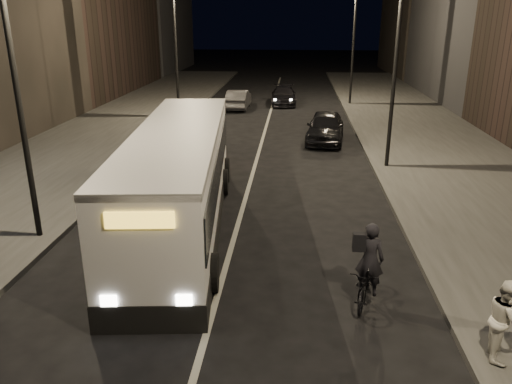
% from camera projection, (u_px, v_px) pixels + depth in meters
% --- Properties ---
extents(ground, '(180.00, 180.00, 0.00)m').
position_uv_depth(ground, '(207.00, 331.00, 10.31)').
color(ground, black).
rests_on(ground, ground).
extents(sidewalk_right, '(7.00, 70.00, 0.16)m').
position_uv_depth(sidewalk_right, '(443.00, 156.00, 22.80)').
color(sidewalk_right, '#31312F').
rests_on(sidewalk_right, ground).
extents(sidewalk_left, '(7.00, 70.00, 0.16)m').
position_uv_depth(sidewalk_left, '(83.00, 149.00, 24.08)').
color(sidewalk_left, '#31312F').
rests_on(sidewalk_left, ground).
extents(streetlight_right_mid, '(1.20, 0.44, 8.12)m').
position_uv_depth(streetlight_right_mid, '(391.00, 37.00, 19.40)').
color(streetlight_right_mid, black).
rests_on(streetlight_right_mid, sidewalk_right).
extents(streetlight_right_far, '(1.20, 0.44, 8.12)m').
position_uv_depth(streetlight_right_far, '(350.00, 28.00, 34.43)').
color(streetlight_right_far, black).
rests_on(streetlight_right_far, sidewalk_right).
extents(streetlight_left_near, '(1.20, 0.44, 8.12)m').
position_uv_depth(streetlight_left_near, '(20.00, 49.00, 12.68)').
color(streetlight_left_near, black).
rests_on(streetlight_left_near, sidewalk_left).
extents(streetlight_left_far, '(1.20, 0.44, 8.12)m').
position_uv_depth(streetlight_left_far, '(179.00, 30.00, 29.60)').
color(streetlight_left_far, black).
rests_on(streetlight_left_far, sidewalk_left).
extents(city_bus, '(3.51, 11.44, 3.04)m').
position_uv_depth(city_bus, '(180.00, 174.00, 14.96)').
color(city_bus, white).
rests_on(city_bus, ground).
extents(cyclist_on_bicycle, '(1.05, 1.86, 2.03)m').
position_uv_depth(cyclist_on_bicycle, '(367.00, 277.00, 11.08)').
color(cyclist_on_bicycle, black).
rests_on(cyclist_on_bicycle, ground).
extents(pedestrian_woman, '(0.76, 0.89, 1.58)m').
position_uv_depth(pedestrian_woman, '(506.00, 320.00, 9.03)').
color(pedestrian_woman, beige).
rests_on(pedestrian_woman, sidewalk_right).
extents(car_near, '(2.27, 4.67, 1.54)m').
position_uv_depth(car_near, '(325.00, 127.00, 25.52)').
color(car_near, black).
rests_on(car_near, ground).
extents(car_mid, '(1.46, 4.04, 1.33)m').
position_uv_depth(car_mid, '(238.00, 99.00, 34.72)').
color(car_mid, '#343436').
rests_on(car_mid, ground).
extents(car_far, '(1.92, 4.42, 1.27)m').
position_uv_depth(car_far, '(284.00, 96.00, 36.45)').
color(car_far, black).
rests_on(car_far, ground).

